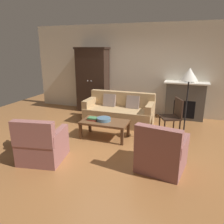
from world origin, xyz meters
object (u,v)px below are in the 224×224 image
Objects in this scene: coffee_table at (105,123)px; mantel_vase_cream at (194,80)px; armchair_near_right at (161,153)px; side_chair_wooden at (174,114)px; floor_lamp at (189,79)px; dog at (16,136)px; fireplace at (185,100)px; couch at (119,112)px; fruit_bowl at (104,119)px; mantel_vase_slate at (187,79)px; armoire at (93,80)px; armchair_near_left at (42,145)px; book_stack at (93,119)px.

mantel_vase_cream is (1.93, 2.12, 0.84)m from coffee_table.
side_chair_wooden reaches higher than armchair_near_right.
floor_lamp reaches higher than dog.
fireplace is 2.02m from couch.
fireplace is 0.66m from mantel_vase_cream.
couch reaches higher than fruit_bowl.
mantel_vase_slate is 3.25m from armchair_near_right.
armoire is 3.05m from side_chair_wooden.
armoire reaches higher than fruit_bowl.
armoire reaches higher than side_chair_wooden.
side_chair_wooden reaches higher than coffee_table.
armoire reaches higher than floor_lamp.
armchair_near_right is 1.91× the size of dog.
armchair_near_left reaches higher than fruit_bowl.
armchair_near_right reaches higher than book_stack.
dog is (-3.38, -3.22, -0.96)m from mantel_vase_slate.
mantel_vase_slate reaches higher than armchair_near_left.
armchair_near_left is at bearing -116.60° from fruit_bowl.
couch is 1.55m from side_chair_wooden.
armoire is 3.57m from armchair_near_left.
fruit_bowl reaches higher than dog.
fireplace is at bearing 30.11° from couch.
mantel_vase_slate is at bearing -90.00° from fireplace.
armoire is 1.70m from couch.
book_stack is 3.17m from mantel_vase_cream.
coffee_table is 0.30m from book_stack.
side_chair_wooden reaches higher than fruit_bowl.
armchair_near_left is 0.95m from dog.
book_stack is 0.28× the size of armchair_near_left.
mantel_vase_slate is at bearing 54.87° from armchair_near_left.
couch is 7.56× the size of book_stack.
armchair_near_right reaches higher than couch.
side_chair_wooden is (1.54, 0.78, 0.05)m from fruit_bowl.
armchair_near_right is (2.64, -3.05, -0.74)m from armoire.
mantel_vase_slate reaches higher than couch.
couch is 2.30m from floor_lamp.
dog is (-1.34, -1.09, -0.21)m from book_stack.
dog is at bearing -136.22° from fireplace.
mantel_vase_slate is 0.19× the size of armchair_near_right.
side_chair_wooden reaches higher than armchair_near_left.
armchair_near_right is 0.99× the size of side_chair_wooden.
mantel_vase_cream is at bearing 81.06° from armchair_near_right.
armoire is 4.10m from armchair_near_right.
mantel_vase_slate reaches higher than mantel_vase_cream.
side_chair_wooden is 0.53× the size of floor_lamp.
couch is at bearing -150.33° from mantel_vase_slate.
armchair_near_left is at bearing -147.32° from floor_lamp.
armchair_near_right reaches higher than fruit_bowl.
mantel_vase_cream is 3.27m from armchair_near_right.
mantel_vase_cream reaches higher than dog.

